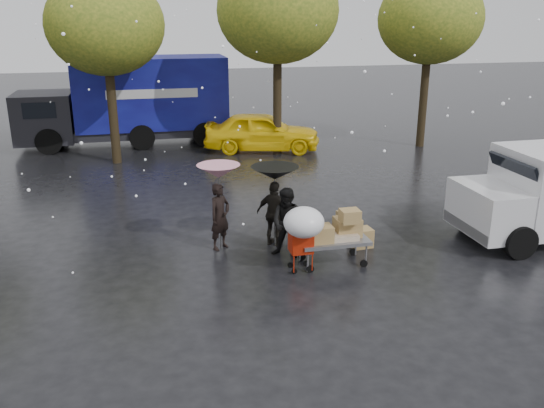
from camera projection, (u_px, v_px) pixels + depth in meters
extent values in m
plane|color=black|center=(274.00, 265.00, 12.47)|extent=(90.00, 90.00, 0.00)
imported|color=black|center=(220.00, 217.00, 13.13)|extent=(0.68, 0.64, 1.56)
imported|color=black|center=(288.00, 223.00, 12.67)|extent=(0.98, 0.92, 1.59)
imported|color=black|center=(275.00, 214.00, 13.32)|extent=(0.94, 0.86, 1.55)
cylinder|color=#4C4C4C|center=(220.00, 211.00, 13.08)|extent=(0.02, 0.02, 1.85)
cone|color=#EF6287|center=(219.00, 171.00, 12.79)|extent=(0.98, 0.98, 0.30)
sphere|color=#4C4C4C|center=(219.00, 170.00, 12.78)|extent=(0.06, 0.06, 0.06)
cylinder|color=#4C4C4C|center=(275.00, 210.00, 13.28)|extent=(0.02, 0.02, 1.76)
cone|color=black|center=(275.00, 173.00, 13.00)|extent=(1.10, 1.10, 0.30)
sphere|color=#4C4C4C|center=(275.00, 172.00, 12.99)|extent=(0.06, 0.06, 0.06)
cube|color=slate|center=(333.00, 240.00, 12.38)|extent=(1.50, 0.80, 0.08)
cylinder|color=slate|center=(300.00, 232.00, 12.14)|extent=(0.04, 0.04, 0.60)
cube|color=olive|center=(347.00, 227.00, 12.47)|extent=(0.55, 0.45, 0.40)
cube|color=olive|center=(322.00, 234.00, 12.16)|extent=(0.45, 0.40, 0.35)
cube|color=olive|center=(350.00, 216.00, 12.12)|extent=(0.40, 0.35, 0.28)
cube|color=tan|center=(335.00, 236.00, 12.36)|extent=(0.90, 0.55, 0.12)
cylinder|color=black|center=(310.00, 269.00, 12.11)|extent=(0.16, 0.05, 0.16)
cylinder|color=black|center=(302.00, 257.00, 12.70)|extent=(0.16, 0.05, 0.16)
cylinder|color=black|center=(364.00, 263.00, 12.37)|extent=(0.16, 0.05, 0.16)
cylinder|color=black|center=(353.00, 252.00, 12.96)|extent=(0.16, 0.05, 0.16)
cube|color=#AD1E09|center=(301.00, 242.00, 12.04)|extent=(0.47, 0.41, 0.45)
cylinder|color=#AD1E09|center=(304.00, 228.00, 11.75)|extent=(0.42, 0.02, 0.02)
cylinder|color=#4C4C4C|center=(304.00, 231.00, 11.77)|extent=(0.02, 0.02, 0.60)
ellipsoid|color=white|center=(304.00, 222.00, 11.71)|extent=(0.84, 0.84, 0.63)
cylinder|color=black|center=(294.00, 271.00, 12.05)|extent=(0.12, 0.04, 0.12)
cylinder|color=black|center=(290.00, 265.00, 12.34)|extent=(0.12, 0.04, 0.12)
cylinder|color=black|center=(311.00, 270.00, 12.12)|extent=(0.12, 0.04, 0.12)
cylinder|color=black|center=(306.00, 263.00, 12.42)|extent=(0.12, 0.04, 0.12)
cube|color=silver|center=(490.00, 209.00, 13.41)|extent=(1.20, 1.95, 1.10)
cube|color=black|center=(515.00, 172.00, 13.26)|extent=(0.37, 1.70, 0.67)
cube|color=slate|center=(467.00, 227.00, 13.42)|extent=(0.12, 1.90, 0.25)
cylinder|color=black|center=(520.00, 242.00, 12.73)|extent=(0.76, 0.28, 0.76)
cylinder|color=black|center=(473.00, 214.00, 14.48)|extent=(0.76, 0.28, 0.76)
cube|color=#0D0B5C|center=(151.00, 92.00, 23.42)|extent=(6.00, 2.50, 2.80)
cube|color=black|center=(45.00, 117.00, 22.79)|extent=(2.20, 2.40, 1.90)
cube|color=black|center=(129.00, 131.00, 23.70)|extent=(8.00, 2.30, 0.35)
cube|color=silver|center=(152.00, 94.00, 22.22)|extent=(3.50, 0.03, 0.35)
cylinder|color=black|center=(49.00, 141.00, 22.01)|extent=(1.00, 0.30, 1.00)
cylinder|color=black|center=(56.00, 130.00, 24.13)|extent=(1.00, 0.30, 1.00)
cylinder|color=black|center=(205.00, 134.00, 23.30)|extent=(1.00, 0.30, 1.00)
cylinder|color=black|center=(199.00, 124.00, 25.42)|extent=(1.00, 0.30, 1.00)
cube|color=olive|center=(361.00, 238.00, 13.40)|extent=(0.52, 0.43, 0.44)
cube|color=olive|center=(347.00, 218.00, 14.83)|extent=(0.54, 0.48, 0.36)
imported|color=yellow|center=(262.00, 132.00, 22.49)|extent=(4.78, 2.84, 1.52)
cylinder|color=black|center=(112.00, 101.00, 20.24)|extent=(0.32, 0.32, 4.48)
ellipsoid|color=#3A5718|center=(105.00, 25.00, 19.42)|extent=(4.00, 4.00, 3.40)
cylinder|color=black|center=(277.00, 90.00, 21.46)|extent=(0.32, 0.32, 4.90)
ellipsoid|color=#3A5718|center=(278.00, 11.00, 20.57)|extent=(4.40, 4.40, 3.74)
cylinder|color=black|center=(424.00, 89.00, 22.79)|extent=(0.32, 0.32, 4.62)
ellipsoid|color=#3A5718|center=(430.00, 19.00, 21.95)|extent=(4.00, 4.00, 3.40)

